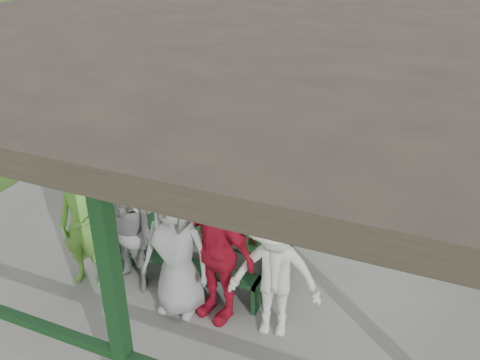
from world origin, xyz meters
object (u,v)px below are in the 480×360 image
at_px(contestant_red, 215,251).
at_px(spectator_grey, 390,172).
at_px(picnic_table_far, 243,178).
at_px(picnic_table_near, 205,240).
at_px(contestant_white_fedora, 275,275).
at_px(farm_trailer, 230,64).
at_px(spectator_lblue, 261,143).
at_px(contestant_grey_mid, 176,251).
at_px(contestant_grey_left, 128,238).
at_px(contestant_green, 84,225).
at_px(spectator_blue, 234,125).
at_px(pickup_truck, 397,73).

xyz_separation_m(contestant_red, spectator_grey, (1.63, 3.52, -0.23)).
height_order(picnic_table_far, contestant_red, contestant_red).
height_order(picnic_table_near, contestant_red, contestant_red).
relative_size(picnic_table_near, contestant_white_fedora, 1.34).
height_order(contestant_red, farm_trailer, contestant_red).
bearing_deg(spectator_lblue, spectator_grey, 178.62).
xyz_separation_m(contestant_grey_mid, contestant_red, (0.49, 0.11, 0.06)).
height_order(contestant_white_fedora, spectator_grey, contestant_white_fedora).
bearing_deg(farm_trailer, picnic_table_near, -56.51).
xyz_separation_m(picnic_table_near, contestant_grey_left, (-0.74, -0.79, 0.34)).
relative_size(spectator_lblue, farm_trailer, 0.47).
relative_size(picnic_table_far, farm_trailer, 0.78).
relative_size(picnic_table_far, contestant_red, 1.38).
distance_m(contestant_green, contestant_grey_left, 0.65).
relative_size(picnic_table_near, contestant_green, 1.32).
height_order(contestant_grey_left, contestant_red, contestant_red).
xyz_separation_m(contestant_green, spectator_blue, (0.32, 4.39, -0.11)).
relative_size(spectator_lblue, spectator_grey, 1.10).
bearing_deg(picnic_table_near, spectator_grey, 50.85).
height_order(picnic_table_near, contestant_grey_left, contestant_grey_left).
relative_size(contestant_red, farm_trailer, 0.56).
height_order(spectator_lblue, farm_trailer, spectator_lblue).
xyz_separation_m(contestant_white_fedora, spectator_lblue, (-1.58, 3.70, -0.06)).
bearing_deg(spectator_grey, contestant_grey_left, 71.62).
relative_size(contestant_green, pickup_truck, 0.33).
xyz_separation_m(contestant_grey_mid, spectator_lblue, (-0.30, 3.79, -0.10)).
height_order(contestant_green, spectator_blue, contestant_green).
xyz_separation_m(spectator_blue, spectator_grey, (3.26, -0.78, -0.06)).
height_order(spectator_blue, farm_trailer, spectator_blue).
distance_m(spectator_grey, pickup_truck, 6.57).
height_order(contestant_grey_mid, contestant_white_fedora, contestant_grey_mid).
bearing_deg(spectator_lblue, picnic_table_near, 96.76).
height_order(spectator_blue, pickup_truck, spectator_blue).
bearing_deg(spectator_blue, spectator_lblue, 126.30).
xyz_separation_m(picnic_table_near, contestant_grey_mid, (0.08, -0.93, 0.45)).
bearing_deg(pickup_truck, contestant_red, 174.16).
xyz_separation_m(contestant_grey_mid, contestant_white_fedora, (1.28, 0.09, -0.04)).
height_order(contestant_white_fedora, farm_trailer, contestant_white_fedora).
xyz_separation_m(picnic_table_near, contestant_white_fedora, (1.36, -0.84, 0.41)).
distance_m(contestant_white_fedora, farm_trailer, 10.89).
distance_m(contestant_grey_left, spectator_lblue, 3.69).
distance_m(picnic_table_far, contestant_green, 3.14).
distance_m(contestant_grey_left, spectator_grey, 4.57).
bearing_deg(contestant_grey_mid, contestant_green, 175.16).
distance_m(picnic_table_far, farm_trailer, 7.63).
height_order(contestant_grey_left, pickup_truck, contestant_grey_left).
relative_size(spectator_grey, pickup_truck, 0.27).
height_order(contestant_grey_mid, contestant_red, contestant_red).
xyz_separation_m(spectator_lblue, spectator_blue, (-0.83, 0.63, -0.01)).
relative_size(contestant_green, farm_trailer, 0.53).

